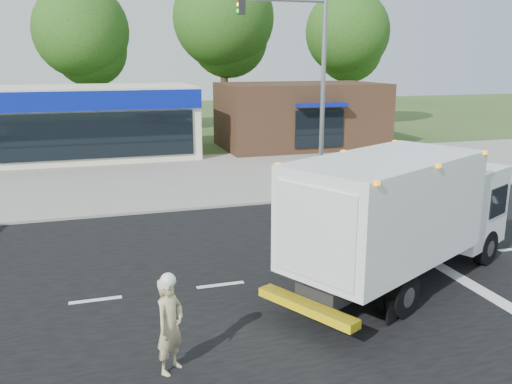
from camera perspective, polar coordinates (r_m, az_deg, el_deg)
ground at (r=14.65m, az=7.85°, el=-8.34°), size 120.00×120.00×0.00m
road_asphalt at (r=14.65m, az=7.85°, el=-8.33°), size 60.00×14.00×0.02m
sidewalk at (r=21.96m, az=-1.09°, el=-0.48°), size 60.00×2.40×0.12m
parking_apron at (r=27.46m, az=-4.42°, el=2.30°), size 60.00×9.00×0.02m
lane_markings at (r=14.17m, az=15.21°, el=-9.44°), size 55.20×7.00×0.01m
ems_box_truck at (r=13.68m, az=15.19°, el=-1.80°), size 7.75×5.54×3.34m
emergency_worker at (r=10.01m, az=-9.06°, el=-13.55°), size 0.76×0.76×1.90m
retail_strip_mall at (r=32.54m, az=-22.66°, el=6.66°), size 18.00×6.20×4.00m
brown_storefront at (r=34.88m, az=4.71°, el=8.07°), size 10.00×6.70×4.00m
traffic_signal_pole at (r=21.49m, az=5.49°, el=12.27°), size 3.51×0.25×8.00m
background_trees at (r=40.77m, az=-10.40°, el=16.31°), size 36.77×7.39×12.10m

